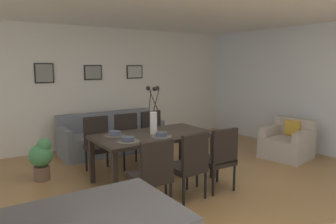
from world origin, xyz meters
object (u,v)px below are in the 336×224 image
(dining_chair_near_left, at_px, (153,172))
(bowl_far_left, at_px, (161,134))
(centerpiece_vase, at_px, (153,116))
(potted_plant, at_px, (41,157))
(bowl_near_right, at_px, (115,133))
(dining_chair_mid_right, at_px, (154,133))
(bowl_near_left, at_px, (128,139))
(sofa, at_px, (111,138))
(dining_chair_mid_left, at_px, (219,156))
(framed_picture_right, at_px, (135,72))
(framed_picture_center, at_px, (93,72))
(dining_chair_far_right, at_px, (128,137))
(dining_chair_near_right, at_px, (99,142))
(framed_picture_left, at_px, (44,73))
(dining_table, at_px, (154,139))
(armchair, at_px, (288,143))
(dining_chair_far_left, at_px, (189,163))

(dining_chair_near_left, relative_size, bowl_far_left, 5.41)
(centerpiece_vase, height_order, potted_plant, centerpiece_vase)
(bowl_near_right, distance_m, potted_plant, 1.25)
(dining_chair_mid_right, relative_size, bowl_near_left, 5.41)
(bowl_near_right, bearing_deg, potted_plant, 140.71)
(dining_chair_near_left, relative_size, sofa, 0.45)
(dining_chair_near_left, height_order, dining_chair_mid_right, same)
(bowl_near_right, bearing_deg, sofa, 69.06)
(dining_chair_mid_left, xyz_separation_m, framed_picture_right, (0.44, 3.40, 1.12))
(framed_picture_center, bearing_deg, dining_chair_far_right, -89.52)
(dining_chair_near_right, distance_m, framed_picture_left, 2.04)
(centerpiece_vase, bearing_deg, dining_chair_near_left, -121.60)
(dining_chair_near_left, distance_m, bowl_far_left, 0.94)
(dining_table, relative_size, framed_picture_center, 4.53)
(dining_chair_near_right, distance_m, framed_picture_center, 2.07)
(potted_plant, bearing_deg, bowl_far_left, -39.22)
(potted_plant, bearing_deg, dining_chair_near_left, -64.80)
(armchair, bearing_deg, dining_chair_near_left, -170.93)
(sofa, distance_m, framed_picture_center, 1.49)
(dining_chair_near_right, xyz_separation_m, dining_chair_mid_right, (1.11, 0.04, 0.00))
(bowl_near_left, relative_size, sofa, 0.08)
(dining_table, bearing_deg, bowl_far_left, -90.00)
(dining_table, relative_size, bowl_far_left, 10.59)
(dining_chair_far_left, bearing_deg, dining_table, 91.98)
(bowl_far_left, height_order, framed_picture_left, framed_picture_left)
(dining_chair_far_left, distance_m, potted_plant, 2.37)
(dining_chair_near_right, bearing_deg, sofa, 57.43)
(dining_table, height_order, potted_plant, dining_table)
(dining_table, distance_m, armchair, 2.85)
(dining_chair_near_right, distance_m, centerpiece_vase, 1.16)
(dining_chair_mid_right, xyz_separation_m, framed_picture_center, (-0.56, 1.62, 1.12))
(dining_table, height_order, framed_picture_right, framed_picture_right)
(centerpiece_vase, bearing_deg, potted_plant, 146.42)
(centerpiece_vase, relative_size, sofa, 0.36)
(dining_chair_far_right, relative_size, potted_plant, 1.37)
(dining_chair_far_right, height_order, framed_picture_right, framed_picture_right)
(bowl_near_right, height_order, armchair, bowl_near_right)
(dining_chair_near_left, bearing_deg, framed_picture_left, 97.26)
(framed_picture_right, bearing_deg, armchair, -58.47)
(framed_picture_left, xyz_separation_m, potted_plant, (-0.45, -1.57, -1.25))
(bowl_far_left, bearing_deg, dining_chair_mid_right, 63.81)
(dining_chair_far_left, relative_size, framed_picture_right, 2.27)
(dining_chair_near_right, relative_size, framed_picture_right, 2.27)
(dining_table, relative_size, centerpiece_vase, 2.45)
(dining_chair_near_left, bearing_deg, framed_picture_right, 65.54)
(sofa, bearing_deg, framed_picture_left, 150.88)
(dining_chair_near_left, relative_size, dining_chair_mid_left, 1.00)
(dining_chair_far_right, distance_m, centerpiece_vase, 1.04)
(dining_chair_far_left, bearing_deg, dining_chair_far_right, 90.53)
(dining_chair_mid_left, bearing_deg, bowl_near_left, 149.64)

